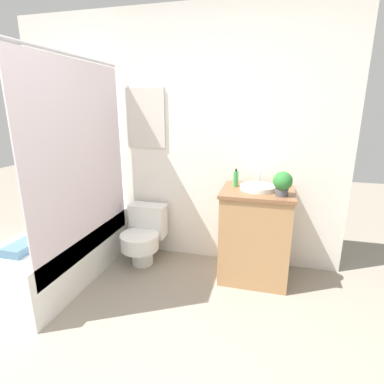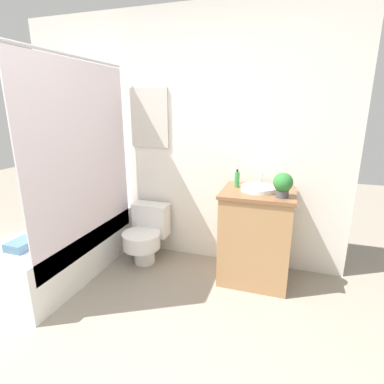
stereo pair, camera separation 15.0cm
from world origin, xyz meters
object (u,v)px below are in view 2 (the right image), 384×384
(sink, at_px, (259,188))
(potted_plant, at_px, (283,184))
(soap_bottle, at_px, (237,179))
(toilet, at_px, (146,233))

(sink, relative_size, potted_plant, 1.71)
(soap_bottle, distance_m, potted_plant, 0.46)
(toilet, xyz_separation_m, potted_plant, (1.33, -0.14, 0.68))
(sink, bearing_deg, toilet, -179.59)
(soap_bottle, bearing_deg, potted_plant, -27.10)
(soap_bottle, height_order, potted_plant, potted_plant)
(soap_bottle, bearing_deg, toilet, -175.76)
(toilet, distance_m, soap_bottle, 1.12)
(potted_plant, bearing_deg, sink, 143.46)
(sink, bearing_deg, potted_plant, -36.54)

